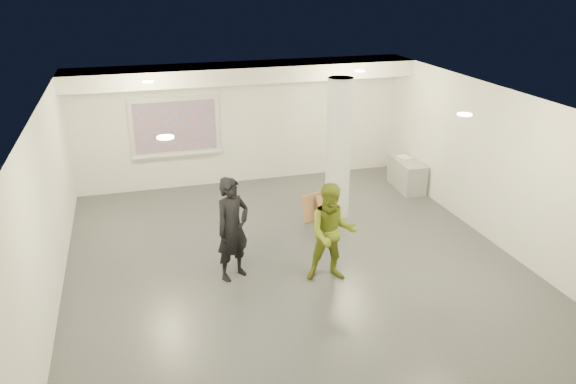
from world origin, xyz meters
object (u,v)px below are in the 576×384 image
object	(u,v)px
projection_screen	(175,127)
credenza	(407,174)
man	(332,233)
column	(338,150)
woman	(233,229)

from	to	relation	value
projection_screen	credenza	distance (m)	5.68
man	projection_screen	bearing A→B (deg)	123.53
column	projection_screen	world-z (taller)	column
column	man	distance (m)	2.76
projection_screen	woman	world-z (taller)	projection_screen
credenza	projection_screen	bearing A→B (deg)	166.92
column	credenza	bearing A→B (deg)	25.51
column	projection_screen	bearing A→B (deg)	139.44
credenza	woman	size ratio (longest dim) A/B	0.67
column	woman	size ratio (longest dim) A/B	1.64
column	man	size ratio (longest dim) A/B	1.72
column	man	world-z (taller)	column
credenza	woman	world-z (taller)	woman
column	credenza	size ratio (longest dim) A/B	2.45
credenza	man	size ratio (longest dim) A/B	0.70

